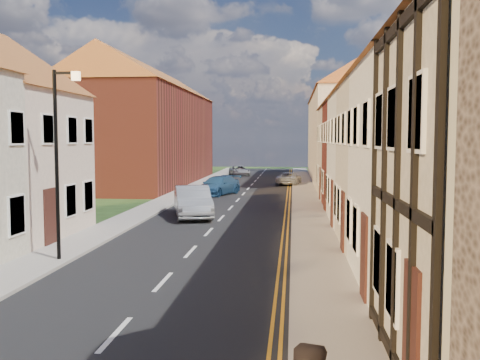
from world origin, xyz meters
name	(u,v)px	position (x,y,z in m)	size (l,w,h in m)	color
road	(221,218)	(0.00, 30.00, 0.01)	(7.00, 90.00, 0.02)	black
pavement_left	(135,216)	(-4.40, 30.00, 0.06)	(1.80, 90.00, 0.12)	#A19792
pavement_right	(310,219)	(4.40, 30.00, 0.06)	(1.80, 90.00, 0.12)	#A19792
cottage_r_cream_mid	(456,124)	(9.30, 23.50, 4.48)	(8.30, 5.20, 9.00)	beige
cottage_r_pink	(420,128)	(9.30, 28.90, 4.47)	(8.30, 6.00, 9.00)	beige
cottage_r_white_far	(397,130)	(9.30, 34.30, 4.48)	(8.30, 5.20, 9.00)	maroon
cottage_r_cream_far	(381,131)	(9.30, 39.70, 4.47)	(8.30, 6.00, 9.00)	beige
block_right_far	(355,125)	(9.30, 55.00, 5.29)	(8.30, 24.20, 10.50)	beige
block_left_far	(147,124)	(-9.30, 50.00, 5.29)	(8.30, 24.20, 10.50)	maroon
lamppost	(59,152)	(-3.81, 20.00, 3.54)	(0.88, 0.15, 6.00)	black
car_mid	(193,202)	(-1.50, 30.29, 0.79)	(1.68, 4.82, 1.59)	#AAACB2
car_far	(218,186)	(-1.75, 41.11, 0.66)	(1.85, 4.56, 1.32)	navy
car_distant	(240,171)	(-2.22, 61.25, 0.55)	(1.81, 3.93, 1.09)	#A8ABB0
car_distant_b	(289,179)	(3.20, 50.00, 0.56)	(1.85, 4.02, 1.12)	#B6BBBF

